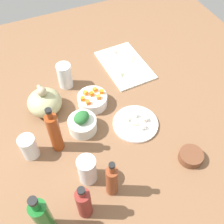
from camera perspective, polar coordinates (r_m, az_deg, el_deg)
name	(u,v)px	position (r cm, az deg, el deg)	size (l,w,h in cm)	color
tabletop	(112,121)	(124.29, 0.00, -1.86)	(190.00, 190.00, 3.00)	brown
cutting_board	(125,65)	(147.10, 2.69, 9.85)	(32.38, 21.19, 1.00)	white
plate_tofu	(135,124)	(121.19, 4.96, -2.46)	(20.20, 20.20, 1.20)	white
bowl_greens	(83,125)	(117.77, -6.18, -2.78)	(12.33, 12.33, 6.32)	white
bowl_carrots	(92,100)	(126.82, -4.14, 2.48)	(13.83, 13.83, 5.46)	white
bowl_small_side	(191,156)	(114.87, 16.25, -8.96)	(9.69, 9.69, 3.79)	brown
teapot	(45,102)	(125.74, -14.02, 2.07)	(17.25, 15.46, 14.77)	tan
bottle_0	(112,181)	(98.47, -0.02, -14.24)	(4.40, 4.40, 20.67)	brown
bottle_1	(84,203)	(96.16, -5.93, -18.53)	(5.10, 5.10, 19.55)	maroon
bottle_2	(55,132)	(108.18, -12.00, -4.21)	(4.84, 4.84, 24.83)	#953A15
bottle_3	(43,218)	(94.10, -14.32, -20.76)	(5.67, 5.67, 25.84)	#196524
drinking_glass_0	(87,170)	(103.02, -5.25, -12.04)	(7.14, 7.14, 12.82)	white
drinking_glass_1	(65,76)	(134.38, -9.91, 7.54)	(7.04, 7.04, 12.91)	white
drinking_glass_2	(29,147)	(113.48, -17.11, -7.03)	(6.84, 6.84, 10.79)	white
carrot_cube_0	(85,93)	(125.34, -5.64, 4.07)	(1.80, 1.80, 1.80)	orange
carrot_cube_1	(83,99)	(122.98, -6.21, 2.78)	(1.80, 1.80, 1.80)	orange
carrot_cube_2	(95,90)	(126.34, -3.60, 4.75)	(1.80, 1.80, 1.80)	orange
carrot_cube_3	(99,97)	(123.10, -2.85, 3.16)	(1.80, 1.80, 1.80)	orange
carrot_cube_4	(88,102)	(121.34, -5.07, 2.03)	(1.80, 1.80, 1.80)	orange
carrot_cube_5	(101,92)	(125.11, -2.37, 4.21)	(1.80, 1.80, 1.80)	orange
carrot_cube_6	(91,94)	(124.65, -4.35, 3.85)	(1.80, 1.80, 1.80)	orange
chopped_greens_mound	(82,118)	(113.56, -6.40, -1.24)	(7.28, 5.86, 4.21)	#27672F
tofu_cube_0	(134,123)	(119.24, 4.71, -2.33)	(2.20, 2.20, 2.20)	#F8F4CD
tofu_cube_1	(135,115)	(121.93, 4.82, -0.64)	(2.20, 2.20, 2.20)	white
tofu_cube_2	(127,118)	(120.51, 3.26, -1.38)	(2.20, 2.20, 2.20)	white
tofu_cube_3	(143,127)	(118.41, 6.46, -3.11)	(2.20, 2.20, 2.20)	white
tofu_cube_4	(145,119)	(121.10, 6.97, -1.44)	(2.20, 2.20, 2.20)	white
dumpling_0	(120,74)	(139.74, 1.74, 8.06)	(4.09, 3.76, 2.27)	beige
dumpling_1	(114,52)	(152.26, 0.34, 12.46)	(5.31, 4.79, 2.44)	beige
dumpling_2	(132,58)	(149.00, 4.31, 11.33)	(4.64, 4.58, 2.66)	beige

